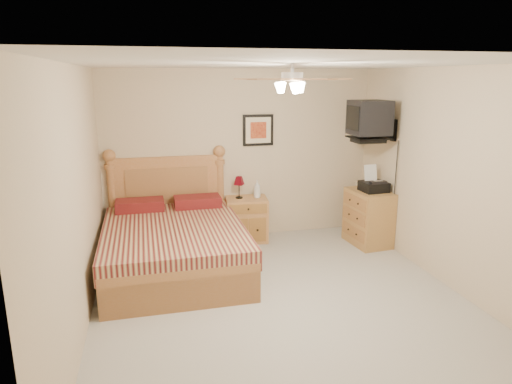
% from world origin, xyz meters
% --- Properties ---
extents(floor, '(4.50, 4.50, 0.00)m').
position_xyz_m(floor, '(0.00, 0.00, 0.00)').
color(floor, '#A6A296').
rests_on(floor, ground).
extents(ceiling, '(4.00, 4.50, 0.04)m').
position_xyz_m(ceiling, '(0.00, 0.00, 2.50)').
color(ceiling, white).
rests_on(ceiling, ground).
extents(wall_back, '(4.00, 0.04, 2.50)m').
position_xyz_m(wall_back, '(0.00, 2.25, 1.25)').
color(wall_back, beige).
rests_on(wall_back, ground).
extents(wall_front, '(4.00, 0.04, 2.50)m').
position_xyz_m(wall_front, '(0.00, -2.25, 1.25)').
color(wall_front, beige).
rests_on(wall_front, ground).
extents(wall_left, '(0.04, 4.50, 2.50)m').
position_xyz_m(wall_left, '(-2.00, 0.00, 1.25)').
color(wall_left, beige).
rests_on(wall_left, ground).
extents(wall_right, '(0.04, 4.50, 2.50)m').
position_xyz_m(wall_right, '(2.00, 0.00, 1.25)').
color(wall_right, beige).
rests_on(wall_right, ground).
extents(bed, '(1.69, 2.21, 1.42)m').
position_xyz_m(bed, '(-1.08, 1.12, 0.71)').
color(bed, '#AF6D36').
rests_on(bed, ground).
extents(nightstand, '(0.64, 0.51, 0.65)m').
position_xyz_m(nightstand, '(0.04, 2.00, 0.33)').
color(nightstand, '#AC6739').
rests_on(nightstand, ground).
extents(table_lamp, '(0.21, 0.21, 0.32)m').
position_xyz_m(table_lamp, '(-0.06, 2.04, 0.81)').
color(table_lamp, '#59020D').
rests_on(table_lamp, nightstand).
extents(lotion_bottle, '(0.13, 0.13, 0.27)m').
position_xyz_m(lotion_bottle, '(0.20, 2.00, 0.78)').
color(lotion_bottle, silver).
rests_on(lotion_bottle, nightstand).
extents(framed_picture, '(0.46, 0.04, 0.46)m').
position_xyz_m(framed_picture, '(0.27, 2.23, 1.62)').
color(framed_picture, black).
rests_on(framed_picture, wall_back).
extents(dresser, '(0.53, 0.72, 0.80)m').
position_xyz_m(dresser, '(1.73, 1.44, 0.40)').
color(dresser, '#9E6C3F').
rests_on(dresser, ground).
extents(fax_machine, '(0.37, 0.39, 0.37)m').
position_xyz_m(fax_machine, '(1.76, 1.40, 0.98)').
color(fax_machine, black).
rests_on(fax_machine, dresser).
extents(magazine_lower, '(0.25, 0.31, 0.03)m').
position_xyz_m(magazine_lower, '(1.66, 1.68, 0.81)').
color(magazine_lower, beige).
rests_on(magazine_lower, dresser).
extents(magazine_upper, '(0.20, 0.27, 0.02)m').
position_xyz_m(magazine_upper, '(1.67, 1.72, 0.84)').
color(magazine_upper, gray).
rests_on(magazine_upper, magazine_lower).
extents(wall_tv, '(0.56, 0.46, 0.58)m').
position_xyz_m(wall_tv, '(1.75, 1.34, 1.81)').
color(wall_tv, black).
rests_on(wall_tv, wall_right).
extents(ceiling_fan, '(1.14, 1.14, 0.28)m').
position_xyz_m(ceiling_fan, '(0.00, -0.20, 2.36)').
color(ceiling_fan, white).
rests_on(ceiling_fan, ceiling).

